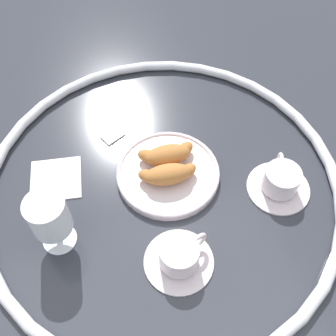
% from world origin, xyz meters
% --- Properties ---
extents(ground_plane, '(2.20, 2.20, 0.00)m').
position_xyz_m(ground_plane, '(0.00, 0.00, 0.00)').
color(ground_plane, '#2D3038').
extents(table_chrome_rim, '(0.77, 0.77, 0.02)m').
position_xyz_m(table_chrome_rim, '(0.00, 0.00, 0.01)').
color(table_chrome_rim, silver).
rests_on(table_chrome_rim, ground_plane).
extents(pastry_plate, '(0.23, 0.23, 0.02)m').
position_xyz_m(pastry_plate, '(0.02, 0.02, 0.01)').
color(pastry_plate, silver).
rests_on(pastry_plate, ground_plane).
extents(croissant_large, '(0.14, 0.07, 0.04)m').
position_xyz_m(croissant_large, '(0.01, -0.00, 0.04)').
color(croissant_large, '#AD6B33').
rests_on(croissant_large, pastry_plate).
extents(croissant_small, '(0.14, 0.07, 0.04)m').
position_xyz_m(croissant_small, '(0.03, 0.05, 0.04)').
color(croissant_small, '#AD6B33').
rests_on(croissant_small, pastry_plate).
extents(coffee_cup_near, '(0.14, 0.14, 0.06)m').
position_xyz_m(coffee_cup_near, '(-0.02, -0.17, 0.03)').
color(coffee_cup_near, silver).
rests_on(coffee_cup_near, ground_plane).
extents(coffee_cup_far, '(0.14, 0.14, 0.06)m').
position_xyz_m(coffee_cup_far, '(0.24, -0.08, 0.03)').
color(coffee_cup_far, silver).
rests_on(coffee_cup_far, ground_plane).
extents(juice_glass_left, '(0.08, 0.08, 0.14)m').
position_xyz_m(juice_glass_left, '(-0.23, -0.05, 0.09)').
color(juice_glass_left, white).
rests_on(juice_glass_left, ground_plane).
extents(sugar_packet, '(0.06, 0.05, 0.01)m').
position_xyz_m(sugar_packet, '(-0.07, 0.17, 0.00)').
color(sugar_packet, white).
rests_on(sugar_packet, ground_plane).
extents(folded_napkin, '(0.13, 0.13, 0.01)m').
position_xyz_m(folded_napkin, '(-0.22, 0.09, 0.00)').
color(folded_napkin, silver).
rests_on(folded_napkin, ground_plane).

